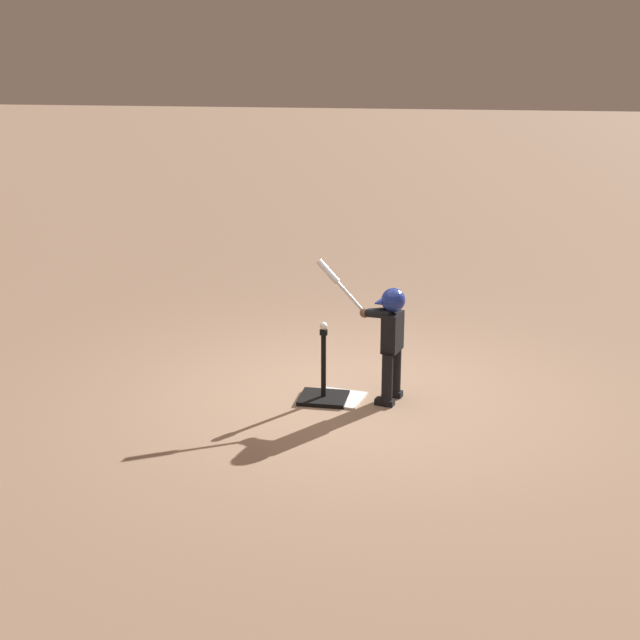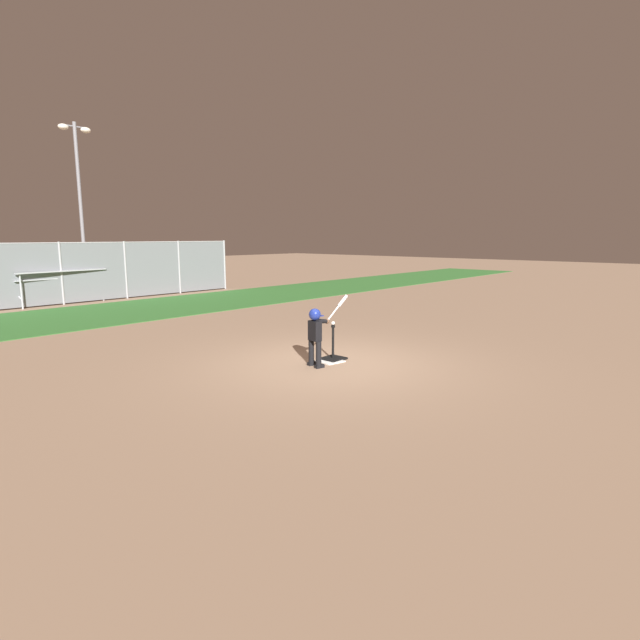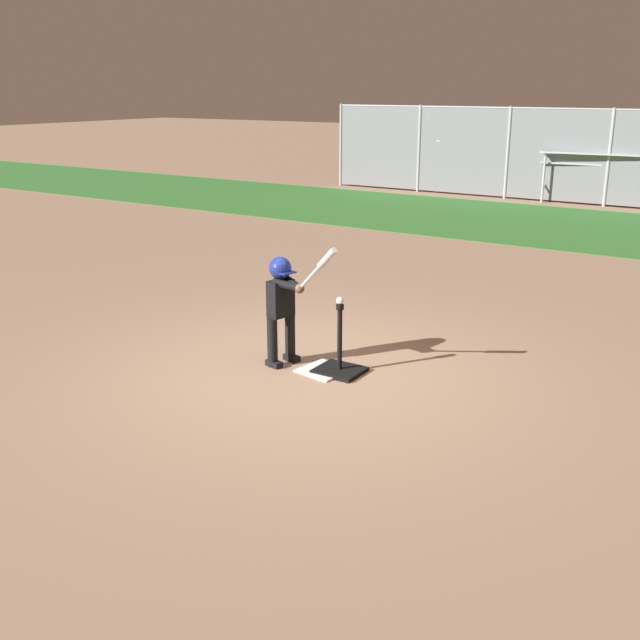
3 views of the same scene
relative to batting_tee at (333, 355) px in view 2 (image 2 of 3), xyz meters
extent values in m
plane|color=#93755B|center=(-0.26, -0.19, -0.09)|extent=(90.00, 90.00, 0.00)
cube|color=#33702D|center=(-0.26, 9.35, -0.08)|extent=(56.00, 4.86, 0.02)
cylinder|color=#9E9EA3|center=(-0.26, 12.56, 1.03)|extent=(0.08, 0.08, 2.25)
cylinder|color=#9E9EA3|center=(2.17, 12.56, 1.03)|extent=(0.08, 0.08, 2.25)
cylinder|color=#9E9EA3|center=(4.59, 12.56, 1.03)|extent=(0.08, 0.08, 2.25)
cylinder|color=#9E9EA3|center=(7.01, 12.56, 1.03)|extent=(0.08, 0.08, 2.25)
cube|color=slate|center=(-0.26, 12.56, 1.03)|extent=(14.53, 0.02, 2.16)
cylinder|color=#9E9EA3|center=(-0.26, 12.56, 2.12)|extent=(14.53, 0.04, 0.04)
cube|color=white|center=(-0.15, -0.05, -0.08)|extent=(0.51, 0.51, 0.02)
cube|color=black|center=(0.00, 0.00, -0.07)|extent=(0.45, 0.41, 0.04)
cylinder|color=black|center=(0.00, 0.00, 0.26)|extent=(0.05, 0.05, 0.62)
cylinder|color=black|center=(0.00, 0.00, 0.59)|extent=(0.08, 0.08, 0.05)
cylinder|color=black|center=(-0.61, 0.03, 0.16)|extent=(0.13, 0.13, 0.51)
cube|color=black|center=(-0.59, 0.02, -0.06)|extent=(0.20, 0.13, 0.06)
cylinder|color=black|center=(-0.67, -0.21, 0.16)|extent=(0.13, 0.13, 0.51)
cube|color=black|center=(-0.65, -0.21, -0.06)|extent=(0.20, 0.13, 0.06)
cube|color=black|center=(-0.64, -0.09, 0.60)|extent=(0.20, 0.29, 0.37)
sphere|color=brown|center=(-0.64, -0.09, 0.90)|extent=(0.19, 0.19, 0.19)
sphere|color=navy|center=(-0.64, -0.09, 0.91)|extent=(0.23, 0.23, 0.23)
cube|color=navy|center=(-0.55, -0.11, 0.88)|extent=(0.15, 0.19, 0.01)
cylinder|color=black|center=(-0.49, -0.08, 0.77)|extent=(0.30, 0.22, 0.11)
cylinder|color=black|center=(-0.51, -0.17, 0.77)|extent=(0.31, 0.10, 0.11)
sphere|color=brown|center=(-0.37, -0.16, 0.76)|extent=(0.10, 0.10, 0.10)
cylinder|color=silver|center=(-0.14, -0.21, 0.98)|extent=(0.48, 0.14, 0.47)
cylinder|color=silver|center=(0.00, -0.24, 1.12)|extent=(0.24, 0.11, 0.23)
cylinder|color=black|center=(-0.38, -0.15, 0.74)|extent=(0.05, 0.06, 0.04)
sphere|color=white|center=(0.00, 0.00, 0.65)|extent=(0.07, 0.07, 0.07)
cube|color=#ADAFB7|center=(-0.37, 14.26, 0.21)|extent=(3.15, 0.47, 0.04)
cube|color=#ADAFB7|center=(-0.39, 14.50, -0.05)|extent=(3.16, 0.53, 0.04)
cube|color=#ADAFB7|center=(-0.33, 13.66, 0.51)|extent=(3.15, 0.47, 0.04)
cube|color=#ADAFB7|center=(-0.35, 13.90, 0.25)|extent=(3.16, 0.53, 0.04)
cube|color=#ADAFB7|center=(-0.28, 13.06, 0.82)|extent=(3.15, 0.47, 0.04)
cube|color=#ADAFB7|center=(-0.30, 13.30, 0.55)|extent=(3.16, 0.53, 0.04)
cube|color=#ADAFB7|center=(-0.23, 12.46, 1.12)|extent=(3.15, 0.47, 0.04)
cube|color=#ADAFB7|center=(-0.25, 12.70, 0.86)|extent=(3.16, 0.53, 0.04)
cylinder|color=#ADAFB7|center=(1.05, 14.62, 0.07)|extent=(0.06, 0.06, 0.32)
cylinder|color=#ADAFB7|center=(1.21, 12.58, 0.52)|extent=(0.06, 0.06, 1.23)
cylinder|color=#ADAFB7|center=(1.13, 13.60, 0.69)|extent=(0.21, 2.06, 0.95)
cylinder|color=#ADAFB7|center=(-1.67, 12.34, 0.52)|extent=(0.06, 0.06, 1.23)
cylinder|color=#ADAFB7|center=(-1.75, 13.36, 0.69)|extent=(0.21, 2.06, 0.95)
cube|color=#ADAFB7|center=(5.21, 14.70, 0.19)|extent=(3.29, 0.61, 0.04)
cube|color=#ADAFB7|center=(5.24, 14.93, -0.05)|extent=(3.29, 0.67, 0.04)
cube|color=#ADAFB7|center=(5.15, 14.12, 0.48)|extent=(3.29, 0.61, 0.04)
cube|color=#ADAFB7|center=(5.17, 14.35, 0.23)|extent=(3.29, 0.67, 0.04)
cube|color=#ADAFB7|center=(5.08, 13.55, 0.77)|extent=(3.29, 0.61, 0.04)
cube|color=#ADAFB7|center=(5.10, 13.78, 0.52)|extent=(3.29, 0.67, 0.04)
cube|color=#ADAFB7|center=(5.01, 12.98, 1.05)|extent=(3.29, 0.61, 0.04)
cube|color=#ADAFB7|center=(5.03, 13.21, 0.81)|extent=(3.29, 0.67, 0.04)
cylinder|color=#ADAFB7|center=(6.74, 14.74, 0.06)|extent=(0.06, 0.06, 0.31)
cylinder|color=#ADAFB7|center=(6.51, 12.79, 0.49)|extent=(0.06, 0.06, 1.16)
cylinder|color=#ADAFB7|center=(6.62, 13.77, 0.64)|extent=(0.29, 1.97, 0.90)
cylinder|color=#ADAFB7|center=(3.74, 15.11, 0.06)|extent=(0.06, 0.06, 0.31)
cylinder|color=#ADAFB7|center=(3.51, 13.16, 0.49)|extent=(0.06, 0.06, 1.16)
cylinder|color=#ADAFB7|center=(3.63, 14.13, 0.64)|extent=(0.29, 1.97, 0.90)
cylinder|color=slate|center=(5.04, 22.94, 4.23)|extent=(0.20, 0.20, 8.64)
cylinder|color=slate|center=(5.04, 22.94, 8.30)|extent=(1.40, 0.10, 0.10)
ellipsoid|color=silver|center=(4.44, 22.94, 8.20)|extent=(0.56, 0.44, 0.32)
ellipsoid|color=silver|center=(5.64, 22.94, 8.20)|extent=(0.56, 0.44, 0.32)
camera|label=1|loc=(-1.41, 7.84, 3.12)|focal=50.00mm
camera|label=2|loc=(-7.43, -6.28, 2.36)|focal=28.00mm
camera|label=3|loc=(3.57, -5.97, 2.64)|focal=42.00mm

